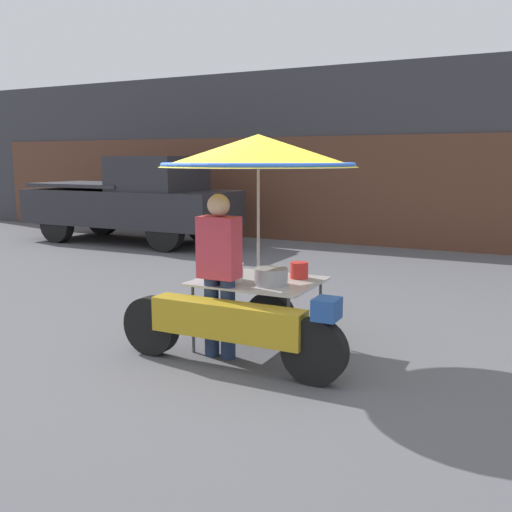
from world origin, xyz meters
TOP-DOWN VIEW (x-y plane):
  - ground_plane at (0.00, 0.00)m, footprint 36.00×36.00m
  - shopfront_building at (0.00, 8.59)m, footprint 28.00×2.06m
  - vendor_motorcycle_cart at (-0.04, 0.18)m, footprint 2.26×1.91m
  - vendor_person at (-0.25, -0.15)m, footprint 0.38×0.22m
  - pickup_truck at (-5.84, 5.63)m, footprint 5.01×1.80m

SIDE VIEW (x-z plane):
  - ground_plane at x=0.00m, z-range 0.00..0.00m
  - vendor_person at x=-0.25m, z-range 0.09..1.66m
  - pickup_truck at x=-5.84m, z-range -0.01..1.94m
  - vendor_motorcycle_cart at x=-0.04m, z-range 0.59..2.71m
  - shopfront_building at x=0.00m, z-range -0.01..3.91m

